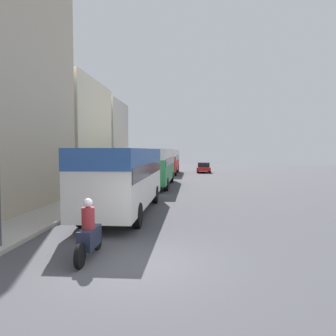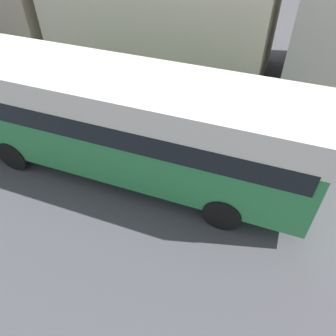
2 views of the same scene
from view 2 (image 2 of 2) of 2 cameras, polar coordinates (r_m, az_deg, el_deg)
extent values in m
cube|color=#2D8447|center=(9.17, -8.02, 8.27)|extent=(2.42, 10.47, 2.67)
cube|color=silver|center=(8.69, -8.62, 13.36)|extent=(2.45, 10.52, 0.80)
cube|color=black|center=(8.99, -8.22, 10.03)|extent=(2.47, 10.05, 0.59)
cylinder|color=black|center=(10.05, 12.43, 1.53)|extent=(0.28, 1.00, 1.00)
cylinder|color=black|center=(8.47, 9.47, -7.73)|extent=(0.28, 1.00, 1.00)
cylinder|color=black|center=(12.28, -18.79, 8.47)|extent=(0.28, 1.00, 1.00)
cylinder|color=black|center=(11.02, -25.24, 2.09)|extent=(0.28, 1.00, 1.00)
cylinder|color=#232838|center=(12.45, 12.07, 10.64)|extent=(0.27, 0.27, 0.80)
cylinder|color=#33477F|center=(12.09, 12.57, 13.56)|extent=(0.34, 0.34, 0.66)
sphere|color=tan|center=(11.89, 12.89, 15.41)|extent=(0.22, 0.22, 0.22)
camera|label=1|loc=(31.91, -64.99, 12.36)|focal=35.00mm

